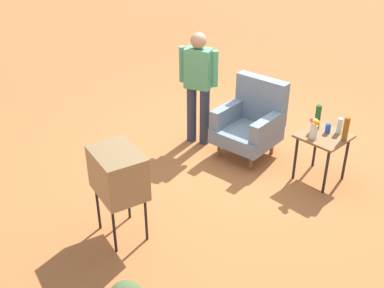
% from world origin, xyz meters
% --- Properties ---
extents(ground_plane, '(60.00, 60.00, 0.00)m').
position_xyz_m(ground_plane, '(0.00, 0.00, 0.00)').
color(ground_plane, '#AD6033').
extents(armchair, '(0.85, 0.86, 1.06)m').
position_xyz_m(armchair, '(0.11, 0.13, 0.50)').
color(armchair, brown).
rests_on(armchair, ground).
extents(side_table, '(0.56, 0.56, 0.64)m').
position_xyz_m(side_table, '(1.17, 0.24, 0.54)').
color(side_table, black).
rests_on(side_table, ground).
extents(tv_on_stand, '(0.68, 0.55, 1.03)m').
position_xyz_m(tv_on_stand, '(0.33, -2.24, 0.78)').
color(tv_on_stand, black).
rests_on(tv_on_stand, ground).
extents(person_standing, '(0.53, 0.35, 1.64)m').
position_xyz_m(person_standing, '(-0.62, -0.19, 0.94)').
color(person_standing, '#2D3347').
rests_on(person_standing, ground).
extents(bottle_tall_amber, '(0.07, 0.07, 0.30)m').
position_xyz_m(bottle_tall_amber, '(1.41, 0.31, 0.79)').
color(bottle_tall_amber, brown).
rests_on(bottle_tall_amber, side_table).
extents(bottle_short_clear, '(0.06, 0.06, 0.20)m').
position_xyz_m(bottle_short_clear, '(1.26, 0.43, 0.74)').
color(bottle_short_clear, silver).
rests_on(bottle_short_clear, side_table).
extents(soda_can_blue, '(0.07, 0.07, 0.12)m').
position_xyz_m(soda_can_blue, '(1.16, 0.33, 0.70)').
color(soda_can_blue, blue).
rests_on(soda_can_blue, side_table).
extents(bottle_wine_green, '(0.07, 0.07, 0.32)m').
position_xyz_m(bottle_wine_green, '(1.00, 0.33, 0.80)').
color(bottle_wine_green, '#1E5623').
rests_on(bottle_wine_green, side_table).
extents(flower_vase, '(0.14, 0.10, 0.27)m').
position_xyz_m(flower_vase, '(1.12, 0.08, 0.79)').
color(flower_vase, silver).
rests_on(flower_vase, side_table).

